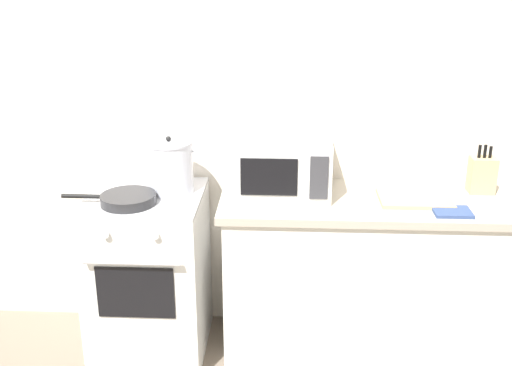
{
  "coord_description": "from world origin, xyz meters",
  "views": [
    {
      "loc": [
        0.38,
        -2.32,
        2.07
      ],
      "look_at": [
        0.23,
        0.6,
        1.0
      ],
      "focal_mm": 42.81,
      "sensor_mm": 36.0,
      "label": 1
    }
  ],
  "objects_px": {
    "microwave": "(282,166)",
    "oven_mitt": "(452,212)",
    "knife_block": "(482,175)",
    "frying_pan": "(127,199)",
    "cutting_board": "(415,199)",
    "stock_pot": "(170,167)",
    "stove": "(149,274)"
  },
  "relations": [
    {
      "from": "stove",
      "to": "stock_pot",
      "type": "height_order",
      "value": "stock_pot"
    },
    {
      "from": "microwave",
      "to": "oven_mitt",
      "type": "height_order",
      "value": "microwave"
    },
    {
      "from": "microwave",
      "to": "oven_mitt",
      "type": "distance_m",
      "value": 0.87
    },
    {
      "from": "stove",
      "to": "microwave",
      "type": "height_order",
      "value": "microwave"
    },
    {
      "from": "microwave",
      "to": "cutting_board",
      "type": "bearing_deg",
      "value": -6.55
    },
    {
      "from": "stock_pot",
      "to": "microwave",
      "type": "bearing_deg",
      "value": 0.75
    },
    {
      "from": "microwave",
      "to": "knife_block",
      "type": "distance_m",
      "value": 1.05
    },
    {
      "from": "oven_mitt",
      "to": "cutting_board",
      "type": "bearing_deg",
      "value": 132.99
    },
    {
      "from": "frying_pan",
      "to": "oven_mitt",
      "type": "distance_m",
      "value": 1.6
    },
    {
      "from": "cutting_board",
      "to": "stove",
      "type": "bearing_deg",
      "value": -179.95
    },
    {
      "from": "knife_block",
      "to": "oven_mitt",
      "type": "relative_size",
      "value": 1.44
    },
    {
      "from": "stock_pot",
      "to": "frying_pan",
      "type": "relative_size",
      "value": 0.69
    },
    {
      "from": "cutting_board",
      "to": "knife_block",
      "type": "relative_size",
      "value": 1.39
    },
    {
      "from": "oven_mitt",
      "to": "knife_block",
      "type": "bearing_deg",
      "value": 53.95
    },
    {
      "from": "stock_pot",
      "to": "knife_block",
      "type": "relative_size",
      "value": 1.28
    },
    {
      "from": "stove",
      "to": "stock_pot",
      "type": "bearing_deg",
      "value": 29.01
    },
    {
      "from": "stove",
      "to": "cutting_board",
      "type": "xyz_separation_m",
      "value": [
        1.39,
        0.0,
        0.47
      ]
    },
    {
      "from": "stove",
      "to": "microwave",
      "type": "relative_size",
      "value": 1.84
    },
    {
      "from": "microwave",
      "to": "knife_block",
      "type": "bearing_deg",
      "value": 3.39
    },
    {
      "from": "cutting_board",
      "to": "frying_pan",
      "type": "bearing_deg",
      "value": -175.41
    },
    {
      "from": "stove",
      "to": "knife_block",
      "type": "height_order",
      "value": "knife_block"
    },
    {
      "from": "microwave",
      "to": "cutting_board",
      "type": "xyz_separation_m",
      "value": [
        0.68,
        -0.08,
        -0.14
      ]
    },
    {
      "from": "frying_pan",
      "to": "oven_mitt",
      "type": "height_order",
      "value": "frying_pan"
    },
    {
      "from": "microwave",
      "to": "oven_mitt",
      "type": "bearing_deg",
      "value": -16.03
    },
    {
      "from": "oven_mitt",
      "to": "microwave",
      "type": "bearing_deg",
      "value": 163.97
    },
    {
      "from": "oven_mitt",
      "to": "stove",
      "type": "bearing_deg",
      "value": 174.11
    },
    {
      "from": "microwave",
      "to": "oven_mitt",
      "type": "xyz_separation_m",
      "value": [
        0.83,
        -0.24,
        -0.14
      ]
    },
    {
      "from": "cutting_board",
      "to": "knife_block",
      "type": "bearing_deg",
      "value": 20.85
    },
    {
      "from": "cutting_board",
      "to": "oven_mitt",
      "type": "height_order",
      "value": "cutting_board"
    },
    {
      "from": "frying_pan",
      "to": "cutting_board",
      "type": "relative_size",
      "value": 1.33
    },
    {
      "from": "knife_block",
      "to": "cutting_board",
      "type": "bearing_deg",
      "value": -159.15
    },
    {
      "from": "stock_pot",
      "to": "oven_mitt",
      "type": "distance_m",
      "value": 1.44
    }
  ]
}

